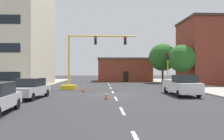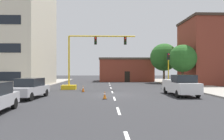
{
  "view_description": "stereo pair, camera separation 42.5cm",
  "coord_description": "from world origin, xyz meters",
  "px_view_note": "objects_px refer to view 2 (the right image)",
  "views": [
    {
      "loc": [
        -1.22,
        -21.18,
        2.41
      ],
      "look_at": [
        0.07,
        5.51,
        2.45
      ],
      "focal_mm": 34.29,
      "sensor_mm": 36.0,
      "label": 1
    },
    {
      "loc": [
        -0.8,
        -21.19,
        2.41
      ],
      "look_at": [
        0.07,
        5.51,
        2.45
      ],
      "focal_mm": 34.29,
      "sensor_mm": 36.0,
      "label": 2
    }
  ],
  "objects_px": {
    "traffic_signal_gantry": "(78,72)",
    "sedan_silver_mid_left": "(30,88)",
    "traffic_light_pole_right": "(168,62)",
    "tree_right_far": "(164,57)",
    "traffic_cone_roadside_a": "(83,89)",
    "pickup_truck_white": "(181,85)",
    "tree_right_mid": "(183,58)",
    "traffic_cone_roadside_b": "(105,95)"
  },
  "relations": [
    {
      "from": "traffic_signal_gantry",
      "to": "sedan_silver_mid_left",
      "type": "bearing_deg",
      "value": -110.01
    },
    {
      "from": "tree_right_far",
      "to": "tree_right_mid",
      "type": "bearing_deg",
      "value": -85.25
    },
    {
      "from": "traffic_signal_gantry",
      "to": "pickup_truck_white",
      "type": "distance_m",
      "value": 12.7
    },
    {
      "from": "tree_right_far",
      "to": "traffic_cone_roadside_a",
      "type": "distance_m",
      "value": 21.88
    },
    {
      "from": "tree_right_mid",
      "to": "traffic_cone_roadside_a",
      "type": "distance_m",
      "value": 17.09
    },
    {
      "from": "pickup_truck_white",
      "to": "traffic_cone_roadside_a",
      "type": "relative_size",
      "value": 7.42
    },
    {
      "from": "tree_right_far",
      "to": "pickup_truck_white",
      "type": "relative_size",
      "value": 1.39
    },
    {
      "from": "traffic_cone_roadside_a",
      "to": "traffic_signal_gantry",
      "type": "bearing_deg",
      "value": 105.75
    },
    {
      "from": "tree_right_far",
      "to": "traffic_signal_gantry",
      "type": "bearing_deg",
      "value": -137.85
    },
    {
      "from": "traffic_light_pole_right",
      "to": "traffic_cone_roadside_b",
      "type": "bearing_deg",
      "value": -127.87
    },
    {
      "from": "tree_right_mid",
      "to": "sedan_silver_mid_left",
      "type": "bearing_deg",
      "value": -143.17
    },
    {
      "from": "traffic_cone_roadside_a",
      "to": "sedan_silver_mid_left",
      "type": "bearing_deg",
      "value": -127.52
    },
    {
      "from": "tree_right_far",
      "to": "traffic_cone_roadside_a",
      "type": "relative_size",
      "value": 10.31
    },
    {
      "from": "traffic_light_pole_right",
      "to": "pickup_truck_white",
      "type": "bearing_deg",
      "value": -99.38
    },
    {
      "from": "tree_right_mid",
      "to": "tree_right_far",
      "type": "relative_size",
      "value": 0.84
    },
    {
      "from": "traffic_signal_gantry",
      "to": "sedan_silver_mid_left",
      "type": "xyz_separation_m",
      "value": [
        -3.11,
        -8.55,
        -1.37
      ]
    },
    {
      "from": "traffic_light_pole_right",
      "to": "traffic_cone_roadside_a",
      "type": "xyz_separation_m",
      "value": [
        -11.13,
        -5.22,
        -3.17
      ]
    },
    {
      "from": "tree_right_far",
      "to": "pickup_truck_white",
      "type": "height_order",
      "value": "tree_right_far"
    },
    {
      "from": "traffic_signal_gantry",
      "to": "traffic_cone_roadside_a",
      "type": "distance_m",
      "value": 3.91
    },
    {
      "from": "traffic_light_pole_right",
      "to": "tree_right_far",
      "type": "relative_size",
      "value": 0.64
    },
    {
      "from": "traffic_signal_gantry",
      "to": "traffic_light_pole_right",
      "type": "height_order",
      "value": "traffic_signal_gantry"
    },
    {
      "from": "tree_right_mid",
      "to": "pickup_truck_white",
      "type": "bearing_deg",
      "value": -111.03
    },
    {
      "from": "traffic_signal_gantry",
      "to": "sedan_silver_mid_left",
      "type": "distance_m",
      "value": 9.2
    },
    {
      "from": "traffic_light_pole_right",
      "to": "traffic_cone_roadside_a",
      "type": "relative_size",
      "value": 6.57
    },
    {
      "from": "sedan_silver_mid_left",
      "to": "pickup_truck_white",
      "type": "bearing_deg",
      "value": 7.03
    },
    {
      "from": "traffic_light_pole_right",
      "to": "sedan_silver_mid_left",
      "type": "bearing_deg",
      "value": -145.36
    },
    {
      "from": "traffic_cone_roadside_b",
      "to": "pickup_truck_white",
      "type": "bearing_deg",
      "value": 18.47
    },
    {
      "from": "sedan_silver_mid_left",
      "to": "traffic_signal_gantry",
      "type": "bearing_deg",
      "value": 69.99
    },
    {
      "from": "traffic_light_pole_right",
      "to": "traffic_cone_roadside_b",
      "type": "relative_size",
      "value": 7.1
    },
    {
      "from": "sedan_silver_mid_left",
      "to": "traffic_cone_roadside_b",
      "type": "height_order",
      "value": "sedan_silver_mid_left"
    },
    {
      "from": "traffic_light_pole_right",
      "to": "tree_right_far",
      "type": "xyz_separation_m",
      "value": [
        2.52,
        11.26,
        1.38
      ]
    },
    {
      "from": "traffic_light_pole_right",
      "to": "traffic_cone_roadside_a",
      "type": "distance_m",
      "value": 12.7
    },
    {
      "from": "traffic_cone_roadside_b",
      "to": "tree_right_far",
      "type": "bearing_deg",
      "value": 63.43
    },
    {
      "from": "sedan_silver_mid_left",
      "to": "traffic_cone_roadside_a",
      "type": "bearing_deg",
      "value": 52.48
    },
    {
      "from": "traffic_light_pole_right",
      "to": "tree_right_mid",
      "type": "height_order",
      "value": "tree_right_mid"
    },
    {
      "from": "traffic_light_pole_right",
      "to": "tree_right_far",
      "type": "distance_m",
      "value": 11.62
    },
    {
      "from": "traffic_signal_gantry",
      "to": "tree_right_mid",
      "type": "distance_m",
      "value": 16.23
    },
    {
      "from": "traffic_cone_roadside_b",
      "to": "traffic_light_pole_right",
      "type": "bearing_deg",
      "value": 52.13
    },
    {
      "from": "traffic_light_pole_right",
      "to": "pickup_truck_white",
      "type": "relative_size",
      "value": 0.89
    },
    {
      "from": "traffic_signal_gantry",
      "to": "traffic_light_pole_right",
      "type": "distance_m",
      "value": 12.28
    },
    {
      "from": "traffic_cone_roadside_a",
      "to": "tree_right_far",
      "type": "bearing_deg",
      "value": 50.36
    },
    {
      "from": "tree_right_mid",
      "to": "tree_right_far",
      "type": "distance_m",
      "value": 8.05
    }
  ]
}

